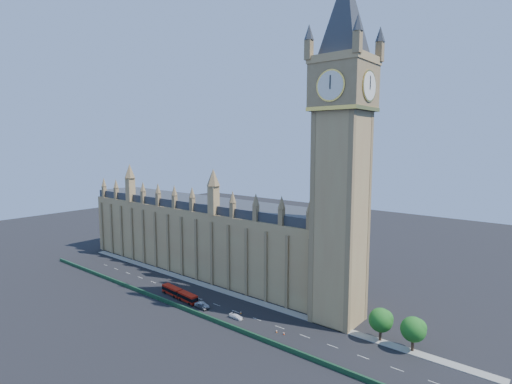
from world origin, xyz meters
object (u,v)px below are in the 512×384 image
Objects in this scene: car_grey at (202,306)px; car_white at (236,317)px; red_bus at (179,294)px; car_silver at (202,305)px.

car_grey is 1.06× the size of car_white.
car_white is at bearing -77.00° from car_grey.
red_bus is 3.41× the size of car_silver.
red_bus is 24.27m from car_white.
red_bus is at bearing 86.42° from car_white.
red_bus is 11.07m from car_silver.
car_grey is 12.71m from car_white.
red_bus is 11.70m from car_grey.
car_grey reaches higher than car_white.
red_bus reaches higher than car_white.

